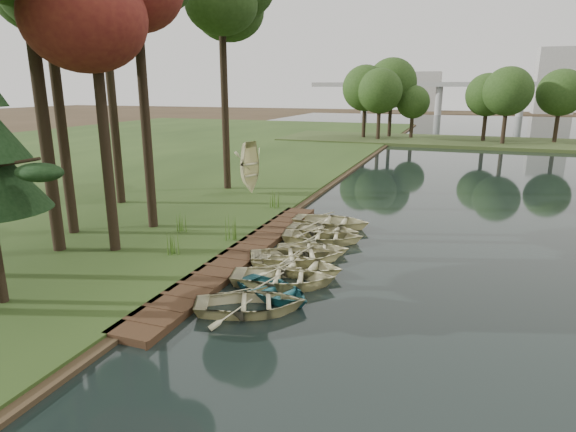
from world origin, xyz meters
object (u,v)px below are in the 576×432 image
(boardwalk, at_px, (243,254))
(rowboat_1, at_px, (273,288))
(rowboat_2, at_px, (283,275))
(rowboat_0, at_px, (251,301))
(stored_rowboat, at_px, (251,188))

(boardwalk, xyz_separation_m, rowboat_1, (2.80, -3.51, 0.22))
(rowboat_1, relative_size, rowboat_2, 0.81)
(rowboat_1, height_order, rowboat_2, rowboat_2)
(rowboat_0, height_order, stored_rowboat, stored_rowboat)
(rowboat_1, distance_m, rowboat_2, 1.08)
(rowboat_1, bearing_deg, stored_rowboat, 50.70)
(rowboat_2, relative_size, stored_rowboat, 1.12)
(rowboat_0, xyz_separation_m, rowboat_2, (0.25, 2.41, 0.03))
(boardwalk, relative_size, rowboat_1, 5.12)
(rowboat_0, distance_m, rowboat_1, 1.36)
(boardwalk, relative_size, stored_rowboat, 4.61)
(stored_rowboat, bearing_deg, rowboat_1, -135.37)
(rowboat_0, xyz_separation_m, stored_rowboat, (-7.02, 15.66, 0.23))
(boardwalk, distance_m, rowboat_0, 5.47)
(rowboat_1, height_order, stored_rowboat, stored_rowboat)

